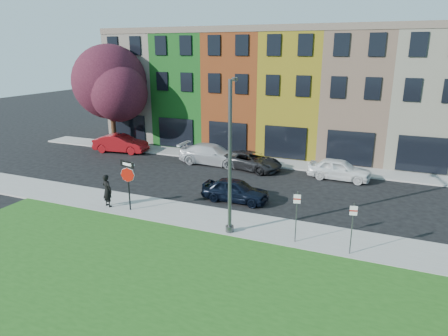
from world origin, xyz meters
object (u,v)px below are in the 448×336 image
at_px(man, 107,190).
at_px(sedan_near, 235,190).
at_px(street_lamp, 230,158).
at_px(stop_sign, 128,175).

relative_size(man, sedan_near, 0.47).
bearing_deg(man, street_lamp, -164.00).
bearing_deg(man, stop_sign, -161.32).
xyz_separation_m(man, sedan_near, (6.25, 3.84, -0.38)).
distance_m(sedan_near, street_lamp, 5.27).
relative_size(stop_sign, man, 1.49).
relative_size(stop_sign, street_lamp, 0.38).
bearing_deg(man, sedan_near, -130.92).
height_order(man, street_lamp, street_lamp).
height_order(stop_sign, sedan_near, stop_sign).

